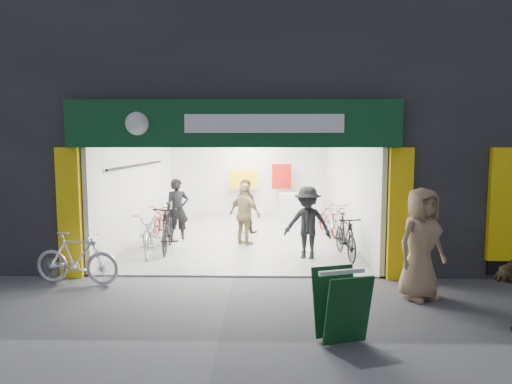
{
  "coord_description": "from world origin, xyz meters",
  "views": [
    {
      "loc": [
        0.64,
        -8.9,
        2.66
      ],
      "look_at": [
        0.41,
        1.5,
        1.57
      ],
      "focal_mm": 32.0,
      "sensor_mm": 36.0,
      "label": 1
    }
  ],
  "objects_px": {
    "bike_left_front": "(150,233)",
    "pedestrian_near": "(421,244)",
    "parked_bike": "(77,258)",
    "sandwich_board": "(341,304)",
    "bike_right_front": "(345,236)"
  },
  "relations": [
    {
      "from": "sandwich_board",
      "to": "bike_right_front",
      "type": "bearing_deg",
      "value": 62.2
    },
    {
      "from": "pedestrian_near",
      "to": "parked_bike",
      "type": "bearing_deg",
      "value": 147.36
    },
    {
      "from": "pedestrian_near",
      "to": "sandwich_board",
      "type": "bearing_deg",
      "value": -159.14
    },
    {
      "from": "bike_left_front",
      "to": "sandwich_board",
      "type": "bearing_deg",
      "value": -60.85
    },
    {
      "from": "parked_bike",
      "to": "sandwich_board",
      "type": "height_order",
      "value": "parked_bike"
    },
    {
      "from": "parked_bike",
      "to": "sandwich_board",
      "type": "bearing_deg",
      "value": -110.63
    },
    {
      "from": "parked_bike",
      "to": "sandwich_board",
      "type": "xyz_separation_m",
      "value": [
        4.61,
        -2.46,
        0.03
      ]
    },
    {
      "from": "bike_right_front",
      "to": "pedestrian_near",
      "type": "distance_m",
      "value": 2.94
    },
    {
      "from": "parked_bike",
      "to": "pedestrian_near",
      "type": "relative_size",
      "value": 0.87
    },
    {
      "from": "parked_bike",
      "to": "bike_left_front",
      "type": "bearing_deg",
      "value": -10.91
    },
    {
      "from": "bike_left_front",
      "to": "pedestrian_near",
      "type": "relative_size",
      "value": 1.03
    },
    {
      "from": "bike_left_front",
      "to": "bike_right_front",
      "type": "bearing_deg",
      "value": -12.39
    },
    {
      "from": "bike_right_front",
      "to": "parked_bike",
      "type": "relative_size",
      "value": 1.03
    },
    {
      "from": "bike_left_front",
      "to": "bike_right_front",
      "type": "height_order",
      "value": "bike_left_front"
    },
    {
      "from": "sandwich_board",
      "to": "pedestrian_near",
      "type": "bearing_deg",
      "value": 30.0
    }
  ]
}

